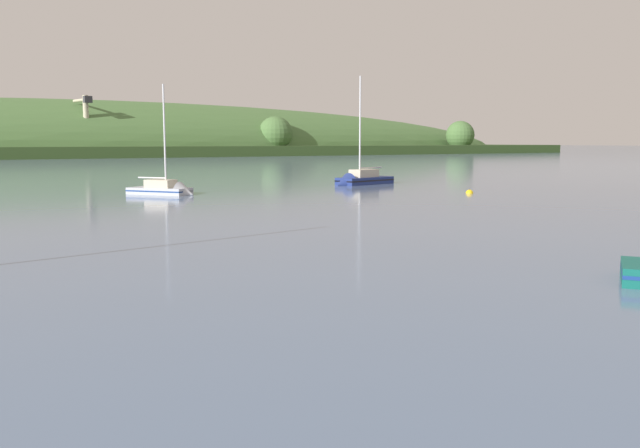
% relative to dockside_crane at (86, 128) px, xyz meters
% --- Properties ---
extents(far_shoreline_hill, '(474.07, 92.79, 37.31)m').
position_rel_dockside_crane_xyz_m(far_shoreline_hill, '(0.98, 23.48, -8.53)').
color(far_shoreline_hill, '#314A21').
rests_on(far_shoreline_hill, ground).
extents(dockside_crane, '(4.03, 12.05, 18.53)m').
position_rel_dockside_crane_xyz_m(dockside_crane, '(0.00, 0.00, 0.00)').
color(dockside_crane, '#4C4C51').
rests_on(dockside_crane, ground).
extents(sailboat_far_left, '(8.18, 3.96, 13.02)m').
position_rel_dockside_crane_xyz_m(sailboat_far_left, '(-8.30, -148.94, -8.46)').
color(sailboat_far_left, navy).
rests_on(sailboat_far_left, ground).
extents(sailboat_outer_reach, '(5.51, 6.53, 10.81)m').
position_rel_dockside_crane_xyz_m(sailboat_outer_reach, '(-31.30, -150.79, -8.49)').
color(sailboat_outer_reach, '#ADB2BC').
rests_on(sailboat_outer_reach, ground).
extents(mooring_buoy_foreground, '(0.69, 0.69, 0.77)m').
position_rel_dockside_crane_xyz_m(mooring_buoy_foreground, '(-7.44, -164.70, -8.74)').
color(mooring_buoy_foreground, yellow).
rests_on(mooring_buoy_foreground, ground).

